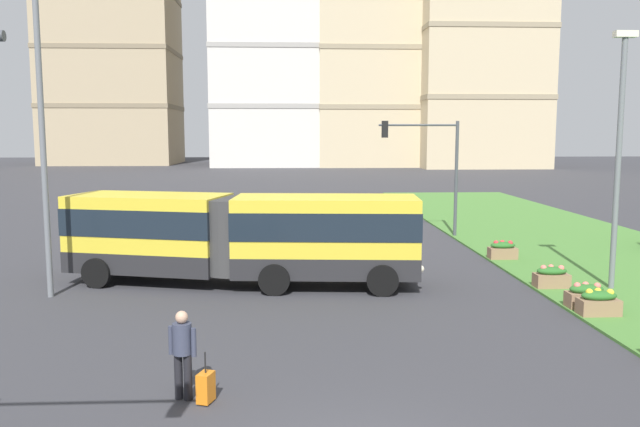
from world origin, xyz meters
name	(u,v)px	position (x,y,z in m)	size (l,w,h in m)	color
articulated_bus	(242,236)	(-2.63, 12.45, 1.65)	(12.05, 4.49, 3.00)	yellow
car_black_sedan	(171,236)	(-6.04, 18.23, 0.75)	(4.57, 2.41, 1.58)	black
pedestrian_crossing	(183,349)	(-3.09, 2.93, 1.00)	(0.55, 0.36, 1.74)	black
rolling_suitcase	(206,387)	(-2.64, 2.73, 0.31)	(0.35, 0.42, 0.97)	orange
flower_planter_2	(599,302)	(7.50, 7.97, 0.43)	(1.10, 0.56, 0.74)	#937051
flower_planter_3	(586,296)	(7.50, 8.72, 0.43)	(1.10, 0.56, 0.74)	#937051
flower_planter_4	(552,277)	(7.50, 11.20, 0.43)	(1.10, 0.56, 0.74)	#937051
flower_planter_5	(503,250)	(7.50, 16.05, 0.43)	(1.10, 0.56, 0.74)	#937051
traffic_light_far_right	(430,157)	(5.79, 22.00, 3.93)	(3.91, 0.28, 5.66)	#474C51
streetlight_left	(42,128)	(-8.50, 11.02, 5.23)	(0.70, 0.28, 9.56)	slate
streetlight_median	(619,150)	(9.40, 10.99, 4.55)	(0.70, 0.28, 8.22)	slate
apartment_tower_eastcentre	(479,2)	(27.36, 88.85, 24.48)	(18.44, 16.68, 48.93)	beige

